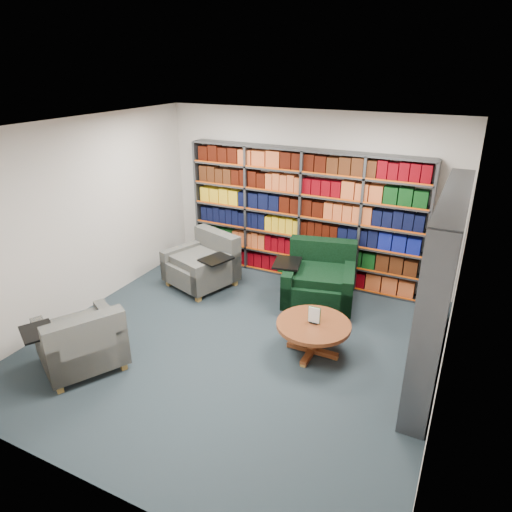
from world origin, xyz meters
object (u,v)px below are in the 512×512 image
at_px(chair_green_right, 320,280).
at_px(chair_teal_left, 205,265).
at_px(chair_teal_front, 82,345).
at_px(coffee_table, 313,329).

bearing_deg(chair_green_right, chair_teal_left, -173.06).
xyz_separation_m(chair_green_right, chair_teal_front, (-2.03, -2.86, -0.04)).
xyz_separation_m(chair_green_right, coffee_table, (0.37, -1.34, -0.02)).
height_order(chair_teal_left, coffee_table, chair_teal_left).
height_order(chair_teal_front, coffee_table, chair_teal_front).
bearing_deg(chair_teal_front, coffee_table, 32.41).
xyz_separation_m(chair_teal_left, chair_green_right, (1.92, 0.23, 0.03)).
height_order(chair_teal_left, chair_teal_front, chair_teal_left).
bearing_deg(coffee_table, chair_teal_left, 154.21).
bearing_deg(coffee_table, chair_green_right, 105.46).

